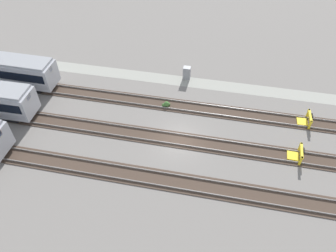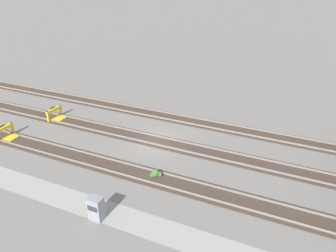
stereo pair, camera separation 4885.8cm
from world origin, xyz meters
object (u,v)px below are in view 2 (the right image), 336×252
Objects in this scene: bumper_stop_nearest_track at (7,133)px; bumper_stop_near_inner_track at (56,114)px; weed_clump at (156,174)px; electrical_cabinet at (96,208)px.

bumper_stop_nearest_track is 5.28m from bumper_stop_near_inner_track.
bumper_stop_nearest_track is 15.11m from weed_clump.
weed_clump is (13.81, -4.85, -0.27)m from bumper_stop_near_inner_track.
electrical_cabinet is (12.40, -10.49, 0.29)m from bumper_stop_near_inner_track.
bumper_stop_near_inner_track is (1.29, 5.12, 0.00)m from bumper_stop_nearest_track.
electrical_cabinet is 5.84m from weed_clump.
bumper_stop_near_inner_track is 14.64m from weed_clump.
bumper_stop_nearest_track is at bearing -104.12° from bumper_stop_near_inner_track.
electrical_cabinet is (13.69, -5.36, 0.29)m from bumper_stop_nearest_track.
weed_clump is at bearing -19.33° from bumper_stop_near_inner_track.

